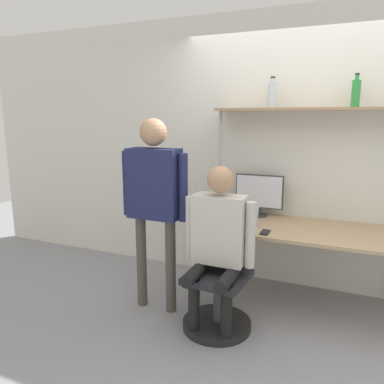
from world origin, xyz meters
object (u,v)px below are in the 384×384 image
office_chair (219,294)px  bottle_clear (272,95)px  cell_phone (265,232)px  laptop (238,220)px  person_seated (218,236)px  bottle_green (356,93)px  person_standing (154,190)px  monitor (259,194)px

office_chair → bottle_clear: size_ratio=3.28×
bottle_clear → cell_phone: bearing=-79.9°
laptop → person_seated: bearing=-92.0°
office_chair → bottle_green: size_ratio=3.27×
person_standing → bottle_clear: 1.41m
person_standing → bottle_green: bearing=28.5°
laptop → person_standing: person_standing is taller
laptop → bottle_clear: size_ratio=1.23×
cell_phone → bottle_clear: bearing=100.1°
monitor → office_chair: size_ratio=0.52×
laptop → person_seated: (-0.02, -0.50, -0.00)m
monitor → person_standing: bearing=-129.8°
person_seated → person_standing: 0.69m
office_chair → person_seated: person_seated is taller
cell_phone → monitor: bearing=109.2°
monitor → person_seated: 0.98m
person_seated → office_chair: bearing=86.2°
office_chair → person_standing: size_ratio=0.54×
monitor → person_seated: size_ratio=0.36×
person_standing → bottle_clear: (0.80, 0.82, 0.81)m
person_seated → bottle_clear: bottle_clear is taller
office_chair → bottle_green: 2.05m
laptop → person_seated: size_ratio=0.26×
monitor → cell_phone: 0.61m
person_standing → bottle_clear: bottle_clear is taller
bottle_green → office_chair: bearing=-135.5°
person_standing → office_chair: bearing=-5.5°
bottle_green → laptop: bearing=-153.8°
laptop → office_chair: size_ratio=0.37×
person_seated → cell_phone: bearing=56.3°
office_chair → person_seated: size_ratio=0.69×
laptop → office_chair: 0.68m
bottle_green → monitor: bearing=178.0°
monitor → cell_phone: monitor is taller
laptop → person_standing: bearing=-148.4°
cell_phone → bottle_green: (0.62, 0.51, 1.17)m
monitor → bottle_clear: size_ratio=1.69×
cell_phone → bottle_clear: 1.28m
bottle_clear → person_standing: bearing=-134.4°
monitor → person_standing: person_standing is taller
laptop → person_seated: person_seated is taller
bottle_clear → laptop: bearing=-111.8°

